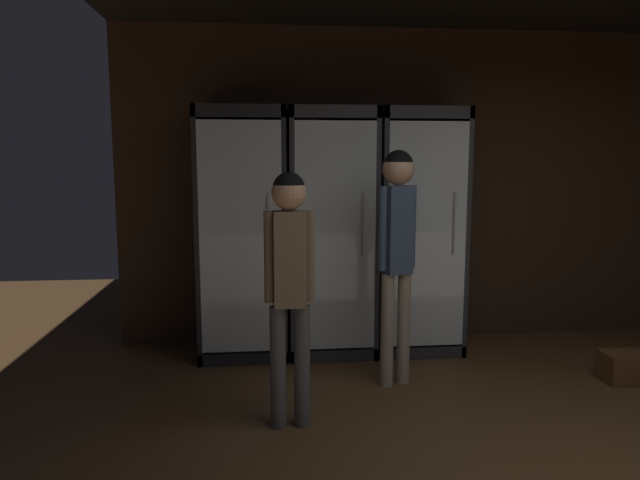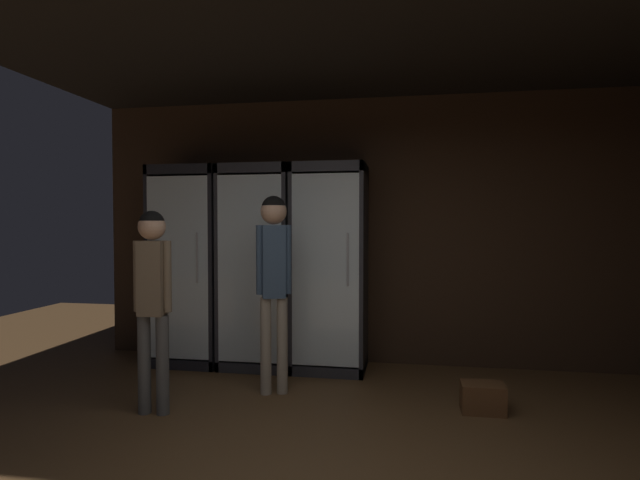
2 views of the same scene
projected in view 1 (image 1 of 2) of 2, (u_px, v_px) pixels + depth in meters
The scene contains 7 objects.
wall_back at pixel (450, 187), 5.29m from camera, with size 6.00×0.06×2.80m, color #382619.
cooler_far_left at pixel (242, 235), 4.84m from camera, with size 0.72×0.64×2.07m.
cooler_left at pixel (330, 234), 4.92m from camera, with size 0.72×0.64×2.07m.
cooler_center at pixel (416, 234), 4.99m from camera, with size 0.72×0.64×2.07m.
shopper_near at pixel (397, 234), 4.11m from camera, with size 0.29×0.23×1.72m.
shopper_far at pixel (289, 270), 3.45m from camera, with size 0.30×0.21×1.58m.
wine_crate_floor at pixel (625, 367), 4.29m from camera, with size 0.33×0.23×0.22m, color brown.
Camera 1 is at (-1.73, -2.13, 1.64)m, focal length 32.24 mm.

